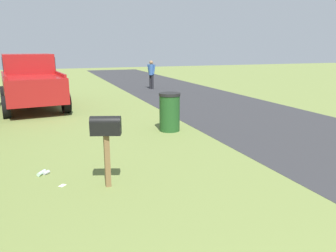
{
  "coord_description": "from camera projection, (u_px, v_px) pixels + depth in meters",
  "views": [
    {
      "loc": [
        1.17,
        1.51,
        2.36
      ],
      "look_at": [
        5.79,
        -0.22,
        1.16
      ],
      "focal_mm": 34.94,
      "sensor_mm": 36.0,
      "label": 1
    }
  ],
  "objects": [
    {
      "name": "litter_can_midfield_a",
      "position": [
        46.0,
        173.0,
        6.22
      ],
      "size": [
        0.13,
        0.13,
        0.07
      ],
      "primitive_type": "cylinder",
      "rotation": [
        0.0,
        1.57,
        5.49
      ],
      "color": "silver",
      "rests_on": "ground"
    },
    {
      "name": "litter_wrapper_near_hydrant",
      "position": [
        62.0,
        185.0,
        5.71
      ],
      "size": [
        0.15,
        0.14,
        0.01
      ],
      "primitive_type": "cube",
      "rotation": [
        0.0,
        0.0,
        5.53
      ],
      "color": "silver",
      "rests_on": "ground"
    },
    {
      "name": "trash_bin",
      "position": [
        170.0,
        112.0,
        9.35
      ],
      "size": [
        0.61,
        0.61,
        1.1
      ],
      "color": "#1E4C1E",
      "rests_on": "ground"
    },
    {
      "name": "pedestrian",
      "position": [
        151.0,
        73.0,
        18.68
      ],
      "size": [
        0.43,
        0.38,
        1.61
      ],
      "rotation": [
        0.0,
        0.0,
        2.13
      ],
      "color": "black",
      "rests_on": "ground"
    },
    {
      "name": "pickup_truck",
      "position": [
        31.0,
        80.0,
        12.87
      ],
      "size": [
        5.01,
        2.69,
        2.09
      ],
      "rotation": [
        0.0,
        0.0,
        0.12
      ],
      "color": "maroon",
      "rests_on": "ground"
    },
    {
      "name": "litter_bottle_midfield_b",
      "position": [
        41.0,
        173.0,
        6.2
      ],
      "size": [
        0.22,
        0.18,
        0.07
      ],
      "primitive_type": "cylinder",
      "rotation": [
        0.0,
        1.57,
        2.58
      ],
      "color": "#B2D8BF",
      "rests_on": "ground"
    },
    {
      "name": "mailbox",
      "position": [
        106.0,
        131.0,
        5.46
      ],
      "size": [
        0.35,
        0.54,
        1.25
      ],
      "rotation": [
        0.0,
        0.0,
        -0.32
      ],
      "color": "brown",
      "rests_on": "ground"
    }
  ]
}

